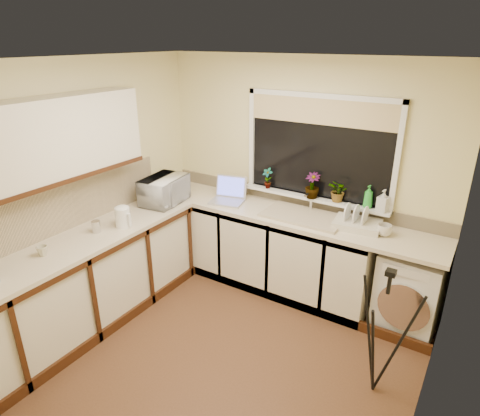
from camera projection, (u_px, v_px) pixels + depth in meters
name	position (u px, v px, depth m)	size (l,w,h in m)	color
floor	(222.00, 350.00, 3.75)	(3.20, 3.20, 0.00)	brown
ceiling	(216.00, 61.00, 2.82)	(3.20, 3.20, 0.00)	white
wall_back	(300.00, 176.00, 4.46)	(3.20, 3.20, 0.00)	beige
wall_front	(51.00, 331.00, 2.11)	(3.20, 3.20, 0.00)	beige
wall_left	(84.00, 189.00, 4.07)	(3.00, 3.00, 0.00)	beige
wall_right	(440.00, 285.00, 2.50)	(3.00, 3.00, 0.00)	beige
base_cabinet_back	(258.00, 246.00, 4.68)	(2.55, 0.60, 0.86)	silver
base_cabinet_left	(91.00, 282.00, 3.99)	(0.54, 2.40, 0.86)	silver
worktop_back	(286.00, 215.00, 4.35)	(3.20, 0.60, 0.04)	beige
worktop_left	(85.00, 240.00, 3.82)	(0.60, 2.40, 0.04)	beige
upper_cabinet	(42.00, 142.00, 3.42)	(0.28, 1.90, 0.70)	silver
splashback_left	(60.00, 209.00, 3.86)	(0.02, 2.40, 0.45)	beige
splashback_back	(298.00, 198.00, 4.55)	(3.20, 0.02, 0.14)	beige
window_glass	(319.00, 149.00, 4.23)	(1.50, 0.02, 1.00)	black
window_blind	(321.00, 112.00, 4.06)	(1.50, 0.02, 0.25)	tan
windowsill	(313.00, 198.00, 4.38)	(1.60, 0.14, 0.03)	white
sink	(304.00, 216.00, 4.24)	(0.82, 0.46, 0.03)	tan
faucet	(311.00, 201.00, 4.34)	(0.03, 0.03, 0.24)	silver
washing_machine	(410.00, 290.00, 3.93)	(0.55, 0.53, 0.78)	silver
laptop	(229.00, 195.00, 4.66)	(0.42, 0.39, 0.26)	#ADACB4
kettle	(123.00, 218.00, 4.00)	(0.15, 0.15, 0.19)	white
dish_rack	(357.00, 224.00, 4.01)	(0.43, 0.33, 0.07)	beige
tripod	(381.00, 333.00, 3.12)	(0.53, 0.53, 1.09)	black
steel_jar	(96.00, 227.00, 3.90)	(0.08, 0.08, 0.11)	silver
microwave	(164.00, 190.00, 4.57)	(0.52, 0.36, 0.29)	white
plant_a	(267.00, 178.00, 4.58)	(0.12, 0.08, 0.23)	#999999
plant_c	(312.00, 186.00, 4.29)	(0.15, 0.15, 0.27)	#999999
plant_d	(339.00, 191.00, 4.20)	(0.20, 0.18, 0.23)	#999999
soap_bottle_green	(368.00, 197.00, 4.05)	(0.09, 0.09, 0.23)	green
soap_bottle_clear	(383.00, 201.00, 3.97)	(0.10, 0.10, 0.22)	#999999
cup_back	(384.00, 230.00, 3.84)	(0.14, 0.14, 0.11)	beige
cup_left	(42.00, 251.00, 3.49)	(0.09, 0.09, 0.09)	beige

